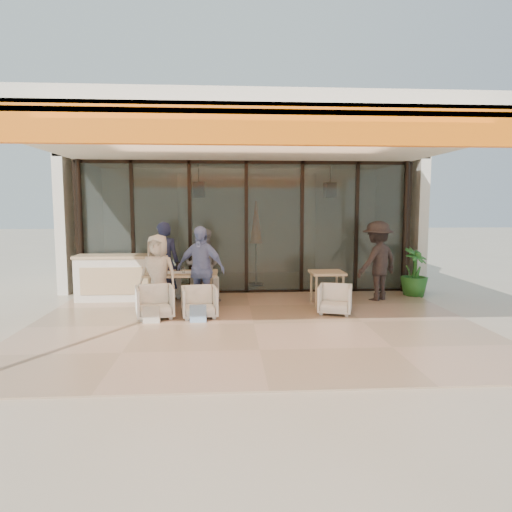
{
  "coord_description": "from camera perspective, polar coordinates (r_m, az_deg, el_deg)",
  "views": [
    {
      "loc": [
        -0.47,
        -8.0,
        2.14
      ],
      "look_at": [
        0.1,
        0.9,
        1.15
      ],
      "focal_mm": 32.0,
      "sensor_mm": 36.0,
      "label": 1
    }
  ],
  "objects": [
    {
      "name": "ground",
      "position": [
        8.29,
        -0.29,
        -8.62
      ],
      "size": [
        70.0,
        70.0,
        0.0
      ],
      "primitive_type": "plane",
      "color": "#C6B293",
      "rests_on": "ground"
    },
    {
      "name": "terrace_floor",
      "position": [
        8.29,
        -0.29,
        -8.59
      ],
      "size": [
        8.0,
        6.0,
        0.01
      ],
      "primitive_type": "cube",
      "color": "tan",
      "rests_on": "ground"
    },
    {
      "name": "terrace_structure",
      "position": [
        7.83,
        -0.19,
        14.49
      ],
      "size": [
        8.0,
        6.0,
        3.4
      ],
      "color": "silver",
      "rests_on": "ground"
    },
    {
      "name": "glass_storefront",
      "position": [
        11.02,
        -1.22,
        3.53
      ],
      "size": [
        8.08,
        0.1,
        3.2
      ],
      "color": "#9EADA3",
      "rests_on": "ground"
    },
    {
      "name": "interior_block",
      "position": [
        13.32,
        -1.62,
        6.72
      ],
      "size": [
        9.05,
        3.62,
        3.52
      ],
      "color": "silver",
      "rests_on": "ground"
    },
    {
      "name": "host_counter",
      "position": [
        10.7,
        -16.84,
        -2.58
      ],
      "size": [
        1.85,
        0.65,
        1.04
      ],
      "color": "silver",
      "rests_on": "ground"
    },
    {
      "name": "dining_table",
      "position": [
        9.7,
        -9.32,
        -2.37
      ],
      "size": [
        1.5,
        0.9,
        0.93
      ],
      "color": "tan",
      "rests_on": "ground"
    },
    {
      "name": "chair_far_left",
      "position": [
        10.73,
        -10.98,
        -3.68
      ],
      "size": [
        0.67,
        0.64,
        0.59
      ],
      "primitive_type": "imported",
      "rotation": [
        0.0,
        0.0,
        3.33
      ],
      "color": "white",
      "rests_on": "ground"
    },
    {
      "name": "chair_far_right",
      "position": [
        10.66,
        -6.49,
        -3.64
      ],
      "size": [
        0.68,
        0.65,
        0.6
      ],
      "primitive_type": "imported",
      "rotation": [
        0.0,
        0.0,
        3.35
      ],
      "color": "white",
      "rests_on": "ground"
    },
    {
      "name": "chair_near_left",
      "position": [
        8.87,
        -12.55,
        -5.46
      ],
      "size": [
        0.81,
        0.78,
        0.7
      ],
      "primitive_type": "imported",
      "rotation": [
        0.0,
        0.0,
        0.24
      ],
      "color": "white",
      "rests_on": "ground"
    },
    {
      "name": "chair_near_right",
      "position": [
        8.79,
        -7.1,
        -5.56
      ],
      "size": [
        0.74,
        0.7,
        0.67
      ],
      "primitive_type": "imported",
      "rotation": [
        0.0,
        0.0,
        0.15
      ],
      "color": "white",
      "rests_on": "ground"
    },
    {
      "name": "diner_navy",
      "position": [
        10.15,
        -11.41,
        -0.82
      ],
      "size": [
        0.67,
        0.45,
        1.8
      ],
      "primitive_type": "imported",
      "rotation": [
        0.0,
        0.0,
        3.17
      ],
      "color": "#1B1E3C",
      "rests_on": "ground"
    },
    {
      "name": "diner_grey",
      "position": [
        10.08,
        -6.67,
        -1.22
      ],
      "size": [
        0.9,
        0.76,
        1.64
      ],
      "primitive_type": "imported",
      "rotation": [
        0.0,
        0.0,
        2.95
      ],
      "color": "slate",
      "rests_on": "ground"
    },
    {
      "name": "diner_cream",
      "position": [
        9.28,
        -12.14,
        -2.18
      ],
      "size": [
        0.87,
        0.68,
        1.58
      ],
      "primitive_type": "imported",
      "rotation": [
        0.0,
        0.0,
        -0.26
      ],
      "color": "beige",
      "rests_on": "ground"
    },
    {
      "name": "diner_periwinkle",
      "position": [
        9.19,
        -6.96,
        -1.66
      ],
      "size": [
        1.1,
        0.77,
        1.74
      ],
      "primitive_type": "imported",
      "rotation": [
        0.0,
        0.0,
        -0.37
      ],
      "color": "#6F7FB9",
      "rests_on": "ground"
    },
    {
      "name": "tote_bag_cream",
      "position": [
        8.53,
        -12.93,
        -7.19
      ],
      "size": [
        0.3,
        0.1,
        0.34
      ],
      "primitive_type": "cube",
      "color": "silver",
      "rests_on": "ground"
    },
    {
      "name": "tote_bag_blue",
      "position": [
        8.43,
        -7.24,
        -7.23
      ],
      "size": [
        0.3,
        0.1,
        0.34
      ],
      "primitive_type": "cube",
      "color": "#99BFD8",
      "rests_on": "ground"
    },
    {
      "name": "side_table",
      "position": [
        9.82,
        8.86,
        -2.54
      ],
      "size": [
        0.7,
        0.7,
        0.74
      ],
      "color": "tan",
      "rests_on": "ground"
    },
    {
      "name": "side_chair",
      "position": [
        9.15,
        9.85,
        -5.2
      ],
      "size": [
        0.78,
        0.76,
        0.65
      ],
      "primitive_type": "imported",
      "rotation": [
        0.0,
        0.0,
        -0.31
      ],
      "color": "white",
      "rests_on": "ground"
    },
    {
      "name": "standing_woman",
      "position": [
        10.56,
        14.94,
        -0.63
      ],
      "size": [
        1.34,
        1.19,
        1.8
      ],
      "primitive_type": "imported",
      "rotation": [
        0.0,
        0.0,
        3.72
      ],
      "color": "black",
      "rests_on": "ground"
    },
    {
      "name": "potted_palm",
      "position": [
        11.38,
        19.2,
        -1.93
      ],
      "size": [
        0.91,
        0.91,
        1.15
      ],
      "primitive_type": "imported",
      "rotation": [
        0.0,
        0.0,
        0.71
      ],
      "color": "#1E5919",
      "rests_on": "ground"
    }
  ]
}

